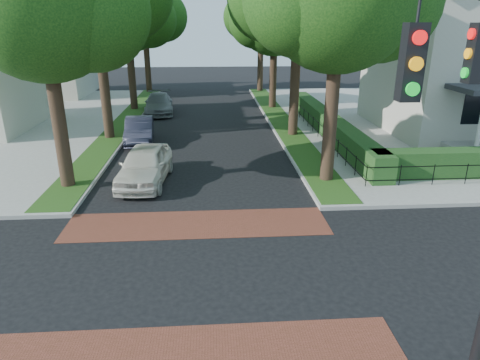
% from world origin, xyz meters
% --- Properties ---
extents(ground, '(120.00, 120.00, 0.00)m').
position_xyz_m(ground, '(0.00, 0.00, 0.00)').
color(ground, black).
rests_on(ground, ground).
extents(sidewalk_ne, '(30.00, 30.00, 0.15)m').
position_xyz_m(sidewalk_ne, '(19.50, 19.00, 0.07)').
color(sidewalk_ne, gray).
rests_on(sidewalk_ne, ground).
extents(crosswalk_far, '(9.00, 2.20, 0.01)m').
position_xyz_m(crosswalk_far, '(0.00, 3.20, 0.01)').
color(crosswalk_far, brown).
rests_on(crosswalk_far, ground).
extents(grass_strip_ne, '(1.60, 29.80, 0.02)m').
position_xyz_m(grass_strip_ne, '(5.40, 19.10, 0.16)').
color(grass_strip_ne, '#224714').
rests_on(grass_strip_ne, sidewalk_ne).
extents(grass_strip_nw, '(1.60, 29.80, 0.02)m').
position_xyz_m(grass_strip_nw, '(-5.40, 19.10, 0.16)').
color(grass_strip_nw, '#224714').
rests_on(grass_strip_nw, sidewalk_nw).
extents(tree_right_far, '(7.25, 6.23, 9.74)m').
position_xyz_m(tree_right_far, '(5.60, 24.22, 6.91)').
color(tree_right_far, black).
rests_on(tree_right_far, sidewalk_ne).
extents(tree_right_back, '(7.50, 6.45, 10.20)m').
position_xyz_m(tree_right_back, '(5.60, 33.23, 7.27)').
color(tree_right_back, black).
rests_on(tree_right_back, sidewalk_ne).
extents(tree_left_near, '(7.50, 6.45, 10.20)m').
position_xyz_m(tree_left_near, '(-5.40, 7.23, 7.27)').
color(tree_left_near, black).
rests_on(tree_left_near, sidewalk_nw).
extents(tree_left_far, '(7.00, 6.02, 9.86)m').
position_xyz_m(tree_left_far, '(-5.40, 24.22, 7.12)').
color(tree_left_far, black).
rests_on(tree_left_far, sidewalk_nw).
extents(tree_left_back, '(7.75, 6.66, 10.44)m').
position_xyz_m(tree_left_back, '(-5.40, 33.24, 7.41)').
color(tree_left_back, black).
rests_on(tree_left_back, sidewalk_nw).
extents(hedge_main_road, '(1.00, 18.00, 1.20)m').
position_xyz_m(hedge_main_road, '(7.70, 15.00, 0.75)').
color(hedge_main_road, '#153D19').
rests_on(hedge_main_road, sidewalk_ne).
extents(fence_main_road, '(0.06, 18.00, 0.90)m').
position_xyz_m(fence_main_road, '(6.90, 15.00, 0.60)').
color(fence_main_road, black).
rests_on(fence_main_road, sidewalk_ne).
extents(house_left_far, '(10.00, 9.00, 10.14)m').
position_xyz_m(house_left_far, '(-15.49, 31.99, 5.04)').
color(house_left_far, beige).
rests_on(house_left_far, sidewalk_nw).
extents(parked_car_front, '(2.23, 4.84, 1.60)m').
position_xyz_m(parked_car_front, '(-2.34, 7.51, 0.80)').
color(parked_car_front, silver).
rests_on(parked_car_front, ground).
extents(parked_car_middle, '(1.96, 4.49, 1.43)m').
position_xyz_m(parked_car_middle, '(-3.60, 14.27, 0.72)').
color(parked_car_middle, '#1F202F').
rests_on(parked_car_middle, ground).
extents(parked_car_rear, '(2.53, 5.27, 1.48)m').
position_xyz_m(parked_car_rear, '(-3.41, 22.75, 0.74)').
color(parked_car_rear, slate).
rests_on(parked_car_rear, ground).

